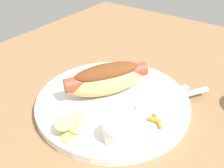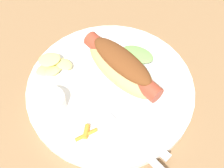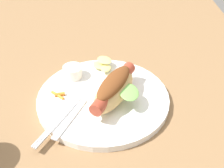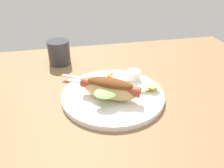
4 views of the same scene
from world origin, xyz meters
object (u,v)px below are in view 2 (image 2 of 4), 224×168
fork (135,143)px  plate (111,87)px  hot_dog (122,66)px  knife (137,131)px  chips_pile (52,65)px  carrot_garnish (86,133)px  sauce_ramekin (52,102)px

fork → plate: bearing=157.6°
hot_dog → knife: 11.79cm
chips_pile → plate: bearing=-2.6°
fork → carrot_garnish: carrot_garnish is taller
plate → fork: fork is taller
plate → knife: 10.36cm
plate → carrot_garnish: size_ratio=9.16×
chips_pile → carrot_garnish: chips_pile is taller
knife → chips_pile: bearing=-175.4°
fork → knife: size_ratio=1.15×
knife → chips_pile: size_ratio=1.72×
sauce_ramekin → chips_pile: size_ratio=0.63×
plate → hot_dog: size_ratio=1.83×
plate → chips_pile: chips_pile is taller
fork → sauce_ramekin: bearing=-157.6°
hot_dog → carrot_garnish: bearing=-69.6°
hot_dog → fork: hot_dog is taller
sauce_ramekin → carrot_garnish: sauce_ramekin is taller
sauce_ramekin → chips_pile: sauce_ramekin is taller
knife → hot_dog: bearing=147.6°
chips_pile → carrot_garnish: bearing=-46.2°
plate → sauce_ramekin: bearing=-139.3°
hot_dog → sauce_ramekin: size_ratio=3.49×
sauce_ramekin → chips_pile: 8.36cm
hot_dog → carrot_garnish: size_ratio=5.01×
chips_pile → fork: bearing=-29.2°
sauce_ramekin → knife: 15.33cm
carrot_garnish → sauce_ramekin: bearing=156.1°
fork → carrot_garnish: 8.08cm
plate → knife: size_ratio=2.33×
fork → knife: same height
hot_dog → knife: bearing=-29.7°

